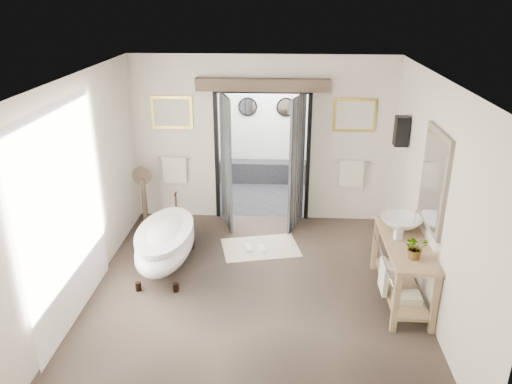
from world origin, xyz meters
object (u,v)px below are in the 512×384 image
rug (261,248)px  basin (401,224)px  clawfoot_tub (166,242)px  vanity (401,265)px

rug → basin: size_ratio=2.17×
rug → clawfoot_tub: bearing=-153.2°
clawfoot_tub → rug: bearing=26.8°
vanity → basin: size_ratio=2.89×
vanity → basin: 0.55m
clawfoot_tub → rug: 1.58m
vanity → rug: vanity is taller
clawfoot_tub → basin: size_ratio=3.22×
vanity → basin: basin is taller
clawfoot_tub → vanity: 3.34m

